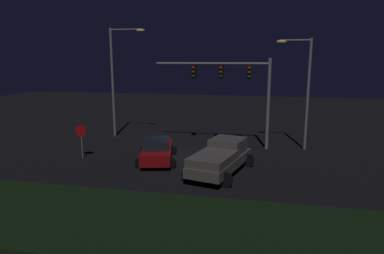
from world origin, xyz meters
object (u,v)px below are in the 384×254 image
at_px(traffic_signal_gantry, 234,81).
at_px(street_lamp_left, 119,70).
at_px(pickup_truck, 221,156).
at_px(car_sedan, 157,150).
at_px(stop_sign, 81,135).
at_px(street_lamp_right, 301,80).

distance_m(traffic_signal_gantry, street_lamp_left, 9.70).
xyz_separation_m(pickup_truck, street_lamp_left, (-9.43, 7.64, 4.55)).
height_order(car_sedan, stop_sign, stop_sign).
bearing_deg(street_lamp_left, car_sedan, -50.66).
xyz_separation_m(pickup_truck, street_lamp_right, (4.76, 6.47, 3.95)).
xyz_separation_m(car_sedan, street_lamp_left, (-5.15, 6.28, 4.81)).
height_order(pickup_truck, traffic_signal_gantry, traffic_signal_gantry).
bearing_deg(stop_sign, car_sedan, 3.67).
bearing_deg(car_sedan, traffic_signal_gantry, -57.37).
distance_m(pickup_truck, car_sedan, 4.50).
distance_m(pickup_truck, stop_sign, 9.40).
distance_m(pickup_truck, street_lamp_left, 12.96).
bearing_deg(pickup_truck, street_lamp_right, -22.37).
xyz_separation_m(traffic_signal_gantry, street_lamp_left, (-9.53, 1.67, 0.65)).
relative_size(pickup_truck, traffic_signal_gantry, 0.69).
bearing_deg(traffic_signal_gantry, street_lamp_right, 6.09).
bearing_deg(pickup_truck, stop_sign, 97.63).
relative_size(traffic_signal_gantry, street_lamp_right, 1.06).
distance_m(traffic_signal_gantry, stop_sign, 11.16).
bearing_deg(stop_sign, street_lamp_left, 90.87).
xyz_separation_m(car_sedan, street_lamp_right, (9.05, 5.11, 4.21)).
distance_m(car_sedan, stop_sign, 5.12).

